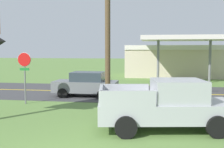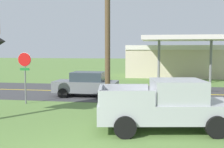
{
  "view_description": "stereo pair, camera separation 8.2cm",
  "coord_description": "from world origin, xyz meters",
  "views": [
    {
      "loc": [
        2.29,
        -6.36,
        3.1
      ],
      "look_at": [
        0.0,
        8.0,
        1.8
      ],
      "focal_mm": 43.49,
      "sensor_mm": 36.0,
      "label": 1
    },
    {
      "loc": [
        2.37,
        -6.34,
        3.1
      ],
      "look_at": [
        0.0,
        8.0,
        1.8
      ],
      "focal_mm": 43.49,
      "sensor_mm": 36.0,
      "label": 2
    }
  ],
  "objects": [
    {
      "name": "stop_sign",
      "position": [
        -5.06,
        8.07,
        2.03
      ],
      "size": [
        0.8,
        0.08,
        2.95
      ],
      "color": "slate",
      "rests_on": "ground"
    },
    {
      "name": "utility_pole",
      "position": [
        -0.01,
        6.75,
        4.29
      ],
      "size": [
        1.76,
        0.26,
        8.03
      ],
      "color": "brown",
      "rests_on": "ground"
    },
    {
      "name": "gas_station",
      "position": [
        4.97,
        25.88,
        1.94
      ],
      "size": [
        12.0,
        11.5,
        4.4
      ],
      "color": "beige",
      "rests_on": "ground"
    },
    {
      "name": "pickup_silver_parked_on_lawn",
      "position": [
        2.79,
        4.14,
        0.96
      ],
      "size": [
        5.46,
        2.89,
        1.96
      ],
      "color": "#A8AAAF",
      "rests_on": "ground"
    },
    {
      "name": "road_asphalt",
      "position": [
        0.0,
        13.0,
        0.01
      ],
      "size": [
        140.0,
        8.0,
        0.02
      ],
      "primitive_type": "cube",
      "color": "#3D3D3F",
      "rests_on": "ground"
    },
    {
      "name": "road_centre_line",
      "position": [
        0.0,
        13.0,
        0.02
      ],
      "size": [
        126.0,
        0.2,
        0.01
      ],
      "primitive_type": "cube",
      "color": "gold",
      "rests_on": "road_asphalt"
    },
    {
      "name": "car_grey_mid_lane",
      "position": [
        -2.21,
        11.0,
        0.83
      ],
      "size": [
        4.2,
        2.0,
        1.64
      ],
      "color": "slate",
      "rests_on": "ground"
    }
  ]
}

